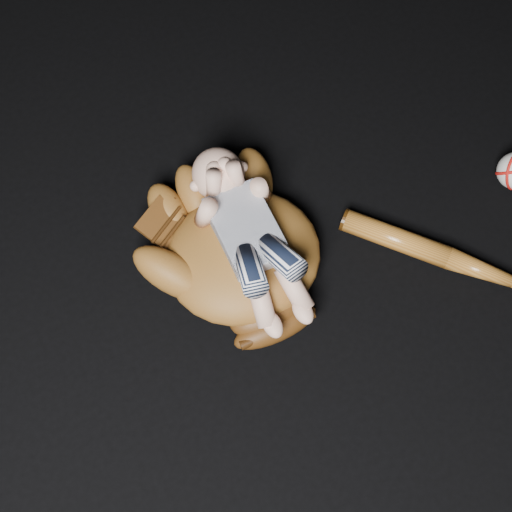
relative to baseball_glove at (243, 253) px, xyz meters
name	(u,v)px	position (x,y,z in m)	size (l,w,h in m)	color
baseball_glove	(243,253)	(0.00, 0.00, 0.00)	(0.39, 0.44, 0.14)	brown
newborn_baby	(253,240)	(0.02, -0.01, 0.06)	(0.18, 0.39, 0.16)	#E6AF94
baseball_bat	(461,263)	(0.39, -0.21, -0.05)	(0.05, 0.51, 0.05)	#9E5D1E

